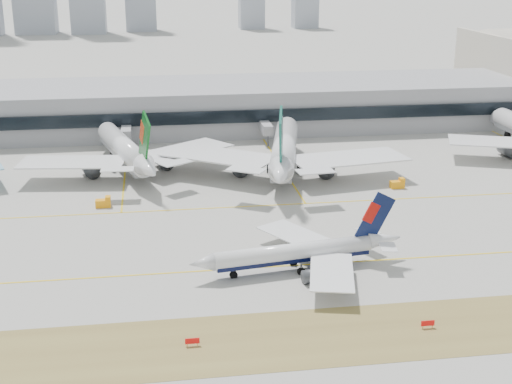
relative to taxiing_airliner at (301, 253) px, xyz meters
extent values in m
plane|color=#98948E|center=(-6.23, 6.88, -3.41)|extent=(3000.00, 3000.00, 0.00)
cube|color=brown|center=(-6.23, -25.12, -3.39)|extent=(360.00, 18.00, 0.06)
cube|color=yellow|center=(-6.23, 1.88, -3.38)|extent=(360.00, 0.45, 0.04)
cube|color=yellow|center=(-6.23, 36.88, -3.38)|extent=(360.00, 0.45, 0.04)
cylinder|color=white|center=(-1.53, -0.23, 0.26)|extent=(30.66, 7.79, 3.34)
cube|color=black|center=(-1.53, -0.23, -0.66)|extent=(29.98, 7.20, 1.50)
cone|color=white|center=(-18.92, -2.81, 0.26)|extent=(5.10, 3.98, 3.34)
cone|color=white|center=(16.91, 2.52, 0.68)|extent=(7.20, 4.30, 3.34)
cube|color=white|center=(1.00, 9.50, -0.24)|extent=(14.83, 17.99, 0.20)
cube|color=white|center=(15.02, 6.62, 0.93)|extent=(4.74, 5.50, 0.13)
cylinder|color=#3F4247|center=(-0.24, 6.20, -2.07)|extent=(5.40, 3.22, 2.50)
cube|color=#3F4247|center=(-0.24, 6.20, -1.07)|extent=(2.13, 0.56, 1.17)
cube|color=white|center=(3.72, -8.80, -0.24)|extent=(11.18, 17.75, 0.20)
cube|color=white|center=(16.29, -1.96, 0.93)|extent=(3.70, 5.10, 0.13)
cylinder|color=#3F4247|center=(1.57, -6.00, -2.07)|extent=(5.40, 3.22, 2.50)
cube|color=#3F4247|center=(1.57, -6.00, -1.07)|extent=(2.13, 0.56, 1.17)
cube|color=#09133A|center=(14.82, 2.20, 5.33)|extent=(8.19, 1.51, 10.45)
cube|color=#B00F0B|center=(13.98, 2.08, 6.46)|extent=(3.74, 0.91, 4.48)
cylinder|color=#3F4247|center=(-12.99, -1.93, -2.41)|extent=(0.40, 0.40, 2.00)
cylinder|color=black|center=(-12.99, -1.93, -2.82)|extent=(1.57, 0.80, 1.50)
cylinder|color=#3F4247|center=(-0.37, -2.25, -2.41)|extent=(0.40, 0.40, 2.00)
cylinder|color=black|center=(-0.37, -2.25, -2.82)|extent=(1.57, 0.80, 1.50)
cylinder|color=#3F4247|center=(-1.01, 2.04, -2.41)|extent=(0.40, 0.40, 2.00)
cylinder|color=black|center=(-1.01, 2.04, -2.82)|extent=(1.57, 0.80, 1.50)
cylinder|color=white|center=(-34.50, 73.09, 2.78)|extent=(16.37, 42.55, 5.63)
cube|color=slate|center=(-34.50, 73.09, 1.23)|extent=(15.34, 41.51, 2.53)
cone|color=white|center=(-40.80, 96.78, 2.78)|extent=(7.11, 7.73, 5.63)
cone|color=white|center=(-27.82, 47.98, 3.48)|extent=(7.87, 10.58, 5.63)
cube|color=white|center=(-18.22, 70.96, 1.94)|extent=(29.02, 26.11, 0.34)
cube|color=white|center=(-21.21, 51.57, 3.91)|extent=(8.86, 7.75, 0.23)
cylinder|color=#3F4247|center=(-23.83, 72.38, -1.16)|extent=(5.90, 7.93, 4.22)
cube|color=#3F4247|center=(-23.83, 72.38, 0.53)|extent=(1.17, 2.96, 1.97)
cube|color=white|center=(-47.57, 63.15, 1.94)|extent=(28.33, 15.62, 0.34)
cube|color=white|center=(-35.34, 47.81, 3.91)|extent=(8.09, 4.56, 0.23)
cylinder|color=#3F4247|center=(-43.40, 67.17, -1.16)|extent=(5.90, 7.93, 4.22)
cube|color=#3F4247|center=(-43.40, 67.17, 0.53)|extent=(1.17, 2.96, 1.97)
cube|color=#0C5719|center=(-28.58, 50.83, 10.16)|extent=(3.51, 11.50, 15.09)
cube|color=red|center=(-28.88, 51.97, 11.81)|extent=(1.96, 5.28, 6.46)
cylinder|color=#3F4247|center=(-38.66, 88.71, -1.72)|extent=(0.68, 0.68, 3.38)
cylinder|color=black|center=(-38.66, 88.71, -2.42)|extent=(1.60, 2.70, 2.53)
cylinder|color=#3F4247|center=(-37.73, 71.01, -1.72)|extent=(0.68, 0.68, 3.38)
cylinder|color=black|center=(-37.73, 71.01, -2.42)|extent=(1.60, 2.70, 2.53)
cylinder|color=#3F4247|center=(-30.66, 72.89, -1.72)|extent=(0.68, 0.68, 3.38)
cylinder|color=black|center=(-30.66, 72.89, -2.42)|extent=(1.60, 2.70, 2.53)
cylinder|color=white|center=(8.95, 64.60, 3.52)|extent=(16.57, 47.83, 6.30)
cube|color=slate|center=(8.95, 64.60, 1.79)|extent=(15.44, 46.69, 2.83)
cone|color=white|center=(14.96, 91.37, 3.52)|extent=(7.74, 8.48, 6.30)
cone|color=white|center=(2.57, 36.21, 4.31)|extent=(8.46, 11.70, 6.30)
cube|color=white|center=(24.01, 54.05, 2.58)|extent=(32.08, 18.58, 0.38)
cube|color=white|center=(11.00, 36.35, 4.78)|extent=(9.21, 5.43, 0.25)
cylinder|color=#3F4247|center=(19.17, 58.37, -0.89)|extent=(6.35, 8.78, 4.72)
cube|color=#3F4247|center=(19.17, 58.37, 1.00)|extent=(1.19, 3.33, 2.20)
cube|color=white|center=(-9.17, 61.50, 2.58)|extent=(32.74, 28.58, 0.38)
cube|color=white|center=(-4.98, 39.94, 4.78)|extent=(9.94, 8.48, 0.25)
cylinder|color=#3F4247|center=(-2.95, 63.33, -0.89)|extent=(6.35, 8.78, 4.72)
cube|color=#3F4247|center=(-2.95, 63.33, 1.00)|extent=(1.19, 3.33, 2.20)
cube|color=#135548|center=(3.30, 39.44, 11.79)|extent=(3.44, 12.97, 16.89)
cube|color=#ACAEB6|center=(3.59, 40.73, 13.62)|extent=(1.98, 5.94, 7.23)
cylinder|color=#3F4247|center=(12.91, 82.25, -1.52)|extent=(0.76, 0.76, 3.78)
cylinder|color=black|center=(12.91, 82.25, -2.30)|extent=(1.70, 3.01, 2.83)
cylinder|color=#3F4247|center=(4.66, 64.20, -1.52)|extent=(0.76, 0.76, 3.78)
cylinder|color=black|center=(4.66, 64.20, -2.30)|extent=(1.70, 3.01, 2.83)
cylinder|color=#3F4247|center=(12.65, 62.41, -1.52)|extent=(0.76, 0.76, 3.78)
cylinder|color=black|center=(12.65, 62.41, -2.30)|extent=(1.70, 3.01, 2.83)
cone|color=white|center=(87.12, 98.25, 2.99)|extent=(5.95, 6.84, 5.82)
cube|color=white|center=(72.08, 66.13, 2.12)|extent=(30.64, 21.88, 0.35)
cylinder|color=#3F4247|center=(77.25, 69.15, -1.08)|extent=(4.51, 7.42, 4.36)
cube|color=#3F4247|center=(77.25, 69.15, 0.66)|extent=(0.50, 3.06, 2.04)
cylinder|color=#3F4247|center=(87.30, 89.62, -1.66)|extent=(0.70, 0.70, 3.49)
cylinder|color=black|center=(87.30, 89.62, -2.39)|extent=(1.07, 2.64, 2.62)
cube|color=gray|center=(-6.23, 121.88, 4.09)|extent=(280.00, 42.00, 15.00)
cube|color=black|center=(-6.23, 100.38, 4.54)|extent=(280.00, 1.20, 4.00)
cube|color=beige|center=(103.77, 141.88, 10.69)|extent=(2.00, 57.00, 27.90)
cube|color=red|center=(-22.02, -25.12, -2.51)|extent=(2.20, 0.15, 0.90)
cylinder|color=orange|center=(-22.82, -25.12, -3.16)|extent=(0.10, 0.10, 0.50)
cylinder|color=orange|center=(-21.22, -25.12, -3.16)|extent=(0.10, 0.10, 0.50)
cube|color=red|center=(15.29, -25.12, -2.51)|extent=(2.20, 0.15, 0.90)
cylinder|color=orange|center=(14.49, -25.12, -3.16)|extent=(0.10, 0.10, 0.50)
cylinder|color=orange|center=(16.09, -25.12, -3.16)|extent=(0.10, 0.10, 0.50)
cube|color=#FF9B0D|center=(-38.84, 41.54, -2.51)|extent=(3.50, 2.00, 1.80)
cube|color=#FF9B0D|center=(-37.64, 41.54, -1.31)|extent=(1.20, 1.80, 1.00)
cylinder|color=black|center=(-40.04, 40.74, -3.06)|extent=(0.70, 0.30, 0.70)
cylinder|color=black|center=(-40.04, 42.34, -3.06)|extent=(0.70, 0.30, 0.70)
cylinder|color=black|center=(-37.64, 40.74, -3.06)|extent=(0.70, 0.30, 0.70)
cylinder|color=black|center=(-37.64, 42.34, -3.06)|extent=(0.70, 0.30, 0.70)
cube|color=#FF9B0D|center=(34.69, 45.40, -2.51)|extent=(3.50, 2.00, 1.80)
cube|color=#FF9B0D|center=(35.89, 45.40, -1.31)|extent=(1.20, 1.80, 1.00)
cylinder|color=black|center=(33.49, 44.60, -3.06)|extent=(0.70, 0.30, 0.70)
cylinder|color=black|center=(33.49, 46.20, -3.06)|extent=(0.70, 0.30, 0.70)
cylinder|color=black|center=(35.89, 44.60, -3.06)|extent=(0.70, 0.30, 0.70)
cylinder|color=black|center=(35.89, 46.20, -3.06)|extent=(0.70, 0.30, 0.70)
camera|label=1|loc=(-26.51, -120.65, 52.58)|focal=50.00mm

